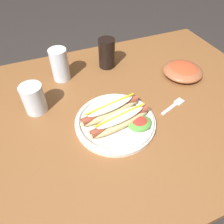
# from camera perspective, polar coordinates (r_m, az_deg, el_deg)

# --- Properties ---
(ground_plane) EXTENTS (8.00, 8.00, 0.00)m
(ground_plane) POSITION_cam_1_polar(r_m,az_deg,el_deg) (1.43, 1.45, -20.27)
(ground_plane) COLOR #2D2826
(dining_table) EXTENTS (1.27, 0.92, 0.74)m
(dining_table) POSITION_cam_1_polar(r_m,az_deg,el_deg) (0.88, 2.20, -2.92)
(dining_table) COLOR brown
(dining_table) RESTS_ON ground_plane
(hot_dog_plate) EXTENTS (0.28, 0.28, 0.08)m
(hot_dog_plate) POSITION_cam_1_polar(r_m,az_deg,el_deg) (0.73, 1.17, -1.84)
(hot_dog_plate) COLOR silver
(hot_dog_plate) RESTS_ON dining_table
(fork) EXTENTS (0.12, 0.06, 0.00)m
(fork) POSITION_cam_1_polar(r_m,az_deg,el_deg) (0.84, 16.17, 1.71)
(fork) COLOR silver
(fork) RESTS_ON dining_table
(soda_cup) EXTENTS (0.07, 0.07, 0.13)m
(soda_cup) POSITION_cam_1_polar(r_m,az_deg,el_deg) (0.99, -1.40, 15.33)
(soda_cup) COLOR black
(soda_cup) RESTS_ON dining_table
(water_cup) EXTENTS (0.08, 0.08, 0.11)m
(water_cup) POSITION_cam_1_polar(r_m,az_deg,el_deg) (0.81, -20.07, 3.35)
(water_cup) COLOR silver
(water_cup) RESTS_ON dining_table
(extra_cup) EXTENTS (0.07, 0.07, 0.14)m
(extra_cup) POSITION_cam_1_polar(r_m,az_deg,el_deg) (0.93, -13.69, 12.10)
(extra_cup) COLOR silver
(extra_cup) RESTS_ON dining_table
(side_bowl) EXTENTS (0.17, 0.17, 0.05)m
(side_bowl) POSITION_cam_1_polar(r_m,az_deg,el_deg) (1.00, 18.27, 10.43)
(side_bowl) COLOR brown
(side_bowl) RESTS_ON dining_table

